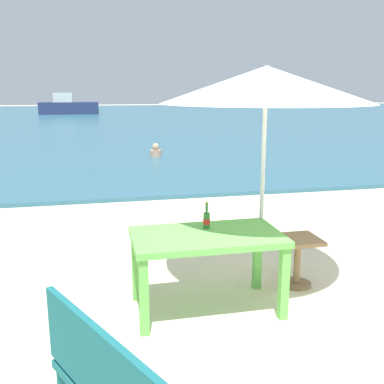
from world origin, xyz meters
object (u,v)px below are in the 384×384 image
Objects in this scene: swimmer_person at (156,151)px; patio_umbrella at (266,85)px; side_table_wood at (298,254)px; boat_cargo_ship at (68,106)px; picnic_table_green at (207,245)px; beer_bottle_amber at (207,219)px.

patio_umbrella is at bearing -91.01° from swimmer_person.
patio_umbrella is 1.81m from side_table_wood.
patio_umbrella is 34.33m from boat_cargo_ship.
picnic_table_green is 0.27m from beer_bottle_amber.
patio_umbrella is at bearing 170.31° from side_table_wood.
side_table_wood is (1.04, 0.14, -0.50)m from beer_bottle_amber.
side_table_wood is 0.11× the size of boat_cargo_ship.
picnic_table_green reaches higher than side_table_wood.
beer_bottle_amber is at bearing -172.62° from side_table_wood.
boat_cargo_ship reaches higher than picnic_table_green.
beer_bottle_amber is 0.49× the size of side_table_wood.
boat_cargo_ship is at bearing 95.87° from patio_umbrella.
picnic_table_green is 0.61× the size of patio_umbrella.
boat_cargo_ship reaches higher than side_table_wood.
patio_umbrella is (0.64, 0.20, 1.26)m from beer_bottle_amber.
picnic_table_green is 3.41× the size of swimmer_person.
swimmer_person is (-0.24, 9.21, -0.11)m from side_table_wood.
picnic_table_green is at bearing -102.86° from beer_bottle_amber.
side_table_wood is (1.08, 0.30, -0.30)m from picnic_table_green.
swimmer_person is (0.16, 9.15, -1.88)m from patio_umbrella.
beer_bottle_amber is 1.43m from patio_umbrella.
swimmer_person is 25.25m from boat_cargo_ship.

